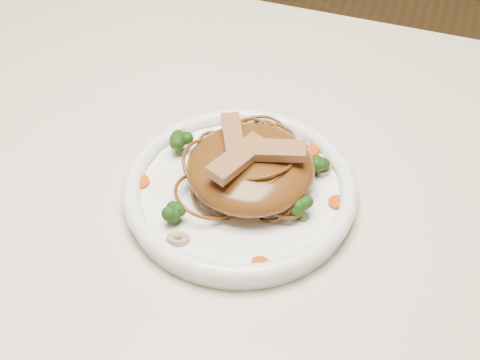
% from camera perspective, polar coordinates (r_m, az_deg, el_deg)
% --- Properties ---
extents(table, '(1.20, 0.80, 0.75)m').
position_cam_1_polar(table, '(0.86, -2.67, -5.07)').
color(table, beige).
rests_on(table, ground).
extents(plate, '(0.27, 0.27, 0.02)m').
position_cam_1_polar(plate, '(0.77, -0.00, -1.15)').
color(plate, white).
rests_on(plate, table).
extents(noodle_mound, '(0.18, 0.18, 0.05)m').
position_cam_1_polar(noodle_mound, '(0.75, 0.87, 1.00)').
color(noodle_mound, brown).
rests_on(noodle_mound, plate).
extents(chicken_a, '(0.08, 0.04, 0.01)m').
position_cam_1_polar(chicken_a, '(0.73, 2.48, 2.46)').
color(chicken_a, '#A3704C').
rests_on(chicken_a, noodle_mound).
extents(chicken_b, '(0.05, 0.07, 0.01)m').
position_cam_1_polar(chicken_b, '(0.75, -0.61, 3.77)').
color(chicken_b, '#A3704C').
rests_on(chicken_b, noodle_mound).
extents(chicken_c, '(0.05, 0.08, 0.01)m').
position_cam_1_polar(chicken_c, '(0.72, -0.15, 1.80)').
color(chicken_c, '#A3704C').
rests_on(chicken_c, noodle_mound).
extents(broccoli_0, '(0.03, 0.03, 0.03)m').
position_cam_1_polar(broccoli_0, '(0.78, 6.62, 1.30)').
color(broccoli_0, '#1C460E').
rests_on(broccoli_0, plate).
extents(broccoli_1, '(0.04, 0.04, 0.03)m').
position_cam_1_polar(broccoli_1, '(0.80, -4.87, 3.14)').
color(broccoli_1, '#1C460E').
rests_on(broccoli_1, plate).
extents(broccoli_2, '(0.03, 0.03, 0.03)m').
position_cam_1_polar(broccoli_2, '(0.72, -5.53, -2.60)').
color(broccoli_2, '#1C460E').
rests_on(broccoli_2, plate).
extents(broccoli_3, '(0.04, 0.04, 0.03)m').
position_cam_1_polar(broccoli_3, '(0.73, 5.27, -2.19)').
color(broccoli_3, '#1C460E').
rests_on(broccoli_3, plate).
extents(carrot_0, '(0.02, 0.02, 0.00)m').
position_cam_1_polar(carrot_0, '(0.81, 5.90, 2.42)').
color(carrot_0, '#C13507').
rests_on(carrot_0, plate).
extents(carrot_1, '(0.02, 0.02, 0.00)m').
position_cam_1_polar(carrot_1, '(0.77, -8.13, -0.16)').
color(carrot_1, '#C13507').
rests_on(carrot_1, plate).
extents(carrot_2, '(0.02, 0.02, 0.00)m').
position_cam_1_polar(carrot_2, '(0.75, 7.98, -1.84)').
color(carrot_2, '#C13507').
rests_on(carrot_2, plate).
extents(carrot_3, '(0.02, 0.02, 0.00)m').
position_cam_1_polar(carrot_3, '(0.84, 0.27, 4.48)').
color(carrot_3, '#C13507').
rests_on(carrot_3, plate).
extents(carrot_4, '(0.02, 0.02, 0.00)m').
position_cam_1_polar(carrot_4, '(0.69, 1.69, -6.98)').
color(carrot_4, '#C13507').
rests_on(carrot_4, plate).
extents(mushroom_0, '(0.03, 0.03, 0.01)m').
position_cam_1_polar(mushroom_0, '(0.71, -5.12, -4.85)').
color(mushroom_0, tan).
rests_on(mushroom_0, plate).
extents(mushroom_1, '(0.03, 0.03, 0.01)m').
position_cam_1_polar(mushroom_1, '(0.79, 6.88, 0.92)').
color(mushroom_1, tan).
rests_on(mushroom_1, plate).
extents(mushroom_2, '(0.03, 0.03, 0.01)m').
position_cam_1_polar(mushroom_2, '(0.83, -4.73, 3.73)').
color(mushroom_2, tan).
rests_on(mushroom_2, plate).
extents(mushroom_3, '(0.03, 0.03, 0.01)m').
position_cam_1_polar(mushroom_3, '(0.81, 5.27, 2.59)').
color(mushroom_3, tan).
rests_on(mushroom_3, plate).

